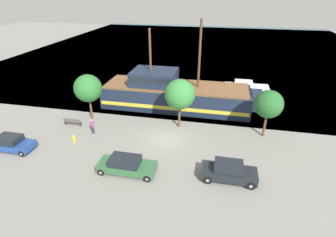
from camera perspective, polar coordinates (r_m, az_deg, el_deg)
The scene contains 13 objects.
ground_plane at distance 26.98m, azimuth -0.38°, elevation -4.21°, with size 160.00×160.00×0.00m, color gray.
water_surface at distance 68.15m, azimuth 7.74°, elevation 15.00°, with size 80.00×80.00×0.00m, color #33566B.
pirate_ship at distance 33.29m, azimuth 1.38°, elevation 5.42°, with size 19.56×5.47×10.76m.
moored_boat_dockside at distance 40.03m, azimuth 16.56°, elevation 6.44°, with size 6.22×2.13×1.65m.
parked_car_curb_front at distance 22.30m, azimuth -9.03°, elevation -10.00°, with size 4.81×1.91×1.40m.
parked_car_curb_mid at distance 21.73m, azimuth 13.16°, elevation -11.22°, with size 4.28×1.78×1.64m.
parked_car_curb_rear at distance 28.90m, azimuth -31.04°, elevation -4.64°, with size 4.21×1.84×1.42m.
fire_hydrant at distance 27.72m, azimuth -19.81°, elevation -4.09°, with size 0.42×0.25×0.76m.
bench_promenade_east at distance 30.97m, azimuth -20.08°, elevation -0.67°, with size 1.90×0.45×0.85m.
pedestrian_walking_near at distance 28.50m, azimuth -16.12°, elevation -1.67°, with size 0.32×0.32×1.61m.
tree_row_east at distance 30.50m, azimuth -17.03°, elevation 6.28°, with size 3.09×3.09×5.34m.
tree_row_mideast at distance 27.49m, azimuth 2.59°, elevation 5.25°, with size 3.21×3.21×5.42m.
tree_row_midwest at distance 27.55m, azimuth 21.07°, elevation 2.89°, with size 2.80×2.80×4.98m.
Camera 1 is at (4.91, -22.51, 14.03)m, focal length 28.00 mm.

